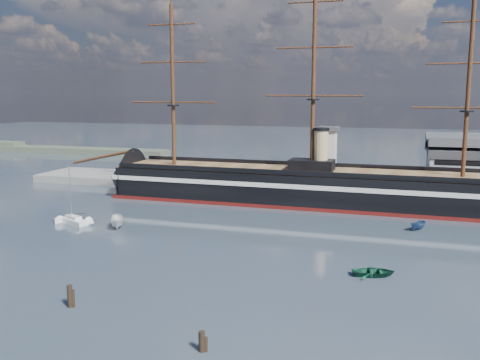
# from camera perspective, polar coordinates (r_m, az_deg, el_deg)

# --- Properties ---
(ground) EXTENTS (600.00, 600.00, 0.00)m
(ground) POSITION_cam_1_polar(r_m,az_deg,el_deg) (105.21, 5.12, -4.63)
(ground) COLOR #2B3A46
(ground) RESTS_ON ground
(quay) EXTENTS (180.00, 18.00, 2.00)m
(quay) POSITION_cam_1_polar(r_m,az_deg,el_deg) (138.75, 12.25, -1.42)
(quay) COLOR slate
(quay) RESTS_ON ground
(quay_tower) EXTENTS (5.00, 5.00, 15.00)m
(quay_tower) POSITION_cam_1_polar(r_m,az_deg,el_deg) (135.08, 9.32, 2.57)
(quay_tower) COLOR silver
(quay_tower) RESTS_ON ground
(shoreline) EXTENTS (120.00, 10.00, 4.00)m
(shoreline) POSITION_cam_1_polar(r_m,az_deg,el_deg) (253.33, -22.33, 3.19)
(shoreline) COLOR #3F4C38
(shoreline) RESTS_ON ground
(warship) EXTENTS (113.00, 17.58, 53.94)m
(warship) POSITION_cam_1_polar(r_m,az_deg,el_deg) (124.07, 5.90, -0.61)
(warship) COLOR black
(warship) RESTS_ON ground
(sailboat) EXTENTS (7.28, 4.76, 11.28)m
(sailboat) POSITION_cam_1_polar(r_m,az_deg,el_deg) (109.43, -17.33, -4.10)
(sailboat) COLOR white
(sailboat) RESTS_ON ground
(motorboat_a) EXTENTS (7.65, 5.72, 2.90)m
(motorboat_a) POSITION_cam_1_polar(r_m,az_deg,el_deg) (103.71, -12.92, -5.04)
(motorboat_a) COLOR white
(motorboat_a) RESTS_ON ground
(motorboat_b) EXTENTS (2.33, 3.90, 1.71)m
(motorboat_b) POSITION_cam_1_polar(r_m,az_deg,el_deg) (77.88, 14.05, -9.90)
(motorboat_b) COLOR #145036
(motorboat_b) RESTS_ON ground
(motorboat_c) EXTENTS (5.07, 4.10, 1.95)m
(motorboat_c) POSITION_cam_1_polar(r_m,az_deg,el_deg) (105.21, 18.44, -5.08)
(motorboat_c) COLOR navy
(motorboat_c) RESTS_ON ground
(piling_near_left) EXTENTS (0.64, 0.64, 3.44)m
(piling_near_left) POSITION_cam_1_polar(r_m,az_deg,el_deg) (68.47, -17.64, -12.79)
(piling_near_left) COLOR black
(piling_near_left) RESTS_ON ground
(piling_near_mid) EXTENTS (0.64, 0.64, 2.81)m
(piling_near_mid) POSITION_cam_1_polar(r_m,az_deg,el_deg) (55.48, -4.09, -17.77)
(piling_near_mid) COLOR black
(piling_near_mid) RESTS_ON ground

